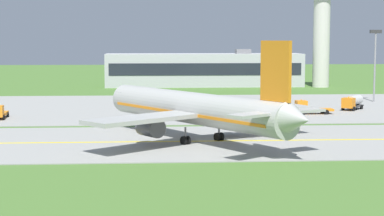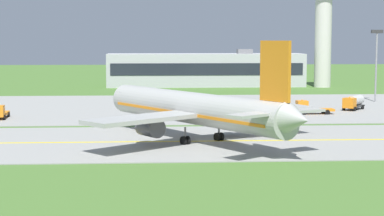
% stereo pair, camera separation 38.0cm
% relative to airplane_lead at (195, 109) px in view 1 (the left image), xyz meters
% --- Properties ---
extents(ground_plane, '(500.00, 500.00, 0.00)m').
position_rel_airplane_lead_xyz_m(ground_plane, '(1.46, -0.34, -4.13)').
color(ground_plane, '#47702D').
extents(taxiway_strip, '(240.00, 28.00, 0.10)m').
position_rel_airplane_lead_xyz_m(taxiway_strip, '(1.46, -0.34, -4.08)').
color(taxiway_strip, gray).
rests_on(taxiway_strip, ground).
extents(apron_pad, '(140.00, 52.00, 0.10)m').
position_rel_airplane_lead_xyz_m(apron_pad, '(11.46, 41.66, -4.08)').
color(apron_pad, gray).
rests_on(apron_pad, ground).
extents(taxiway_centreline, '(220.00, 0.60, 0.01)m').
position_rel_airplane_lead_xyz_m(taxiway_centreline, '(1.46, -0.34, -4.03)').
color(taxiway_centreline, yellow).
rests_on(taxiway_centreline, taxiway_strip).
extents(airplane_lead, '(29.48, 35.34, 12.70)m').
position_rel_airplane_lead_xyz_m(airplane_lead, '(0.00, 0.00, 0.00)').
color(airplane_lead, '#ADADA8').
rests_on(airplane_lead, ground).
extents(service_truck_baggage, '(5.31, 5.99, 2.65)m').
position_rel_airplane_lead_xyz_m(service_truck_baggage, '(31.04, 34.73, -2.60)').
color(service_truck_baggage, orange).
rests_on(service_truck_baggage, ground).
extents(service_truck_fuel, '(6.46, 2.51, 2.59)m').
position_rel_airplane_lead_xyz_m(service_truck_fuel, '(21.36, 28.48, -2.95)').
color(service_truck_fuel, orange).
rests_on(service_truck_fuel, ground).
extents(terminal_building, '(53.17, 10.92, 10.08)m').
position_rel_airplane_lead_xyz_m(terminal_building, '(9.29, 96.92, 0.33)').
color(terminal_building, '#B2B2B7').
rests_on(terminal_building, ground).
extents(control_tower, '(7.60, 7.60, 29.66)m').
position_rel_airplane_lead_xyz_m(control_tower, '(40.21, 91.97, 13.58)').
color(control_tower, silver).
rests_on(control_tower, ground).
extents(apron_light_mast, '(2.40, 0.50, 14.70)m').
position_rel_airplane_lead_xyz_m(apron_light_mast, '(40.14, 49.57, 5.19)').
color(apron_light_mast, gray).
rests_on(apron_light_mast, ground).
extents(traffic_cone_mid_edge, '(0.44, 0.44, 0.60)m').
position_rel_airplane_lead_xyz_m(traffic_cone_mid_edge, '(15.65, 10.98, -3.83)').
color(traffic_cone_mid_edge, orange).
rests_on(traffic_cone_mid_edge, ground).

